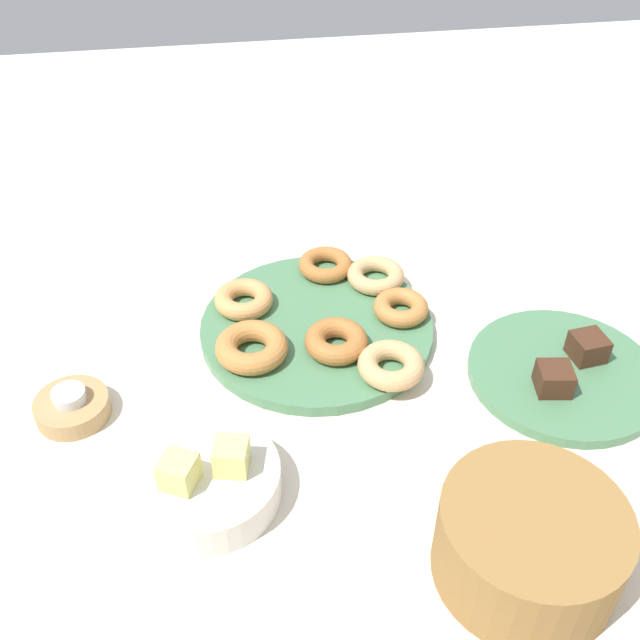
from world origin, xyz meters
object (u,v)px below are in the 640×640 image
donut_5 (252,347)px  tealight (69,396)px  donut_0 (244,299)px  basket (529,543)px  donut_6 (391,365)px  candle_holder (72,407)px  brownie_near (588,347)px  melon_chunk_right (179,472)px  donut_3 (336,341)px  donut_1 (325,265)px  brownie_far (554,379)px  donut_2 (376,275)px  cake_plate (563,373)px  donut_4 (400,306)px  fruit_bowl (209,483)px  donut_plate (317,328)px  melon_chunk_left (231,456)px

donut_5 → tealight: size_ratio=2.35×
donut_0 → basket: bearing=118.4°
donut_0 → donut_6: same height
candle_holder → donut_5: bearing=-166.4°
brownie_near → melon_chunk_right: melon_chunk_right is taller
donut_3 → basket: bearing=110.9°
donut_1 → candle_holder: (0.36, 0.23, -0.02)m
donut_3 → brownie_far: brownie_far is taller
donut_1 → donut_2: bearing=150.3°
cake_plate → brownie_near: size_ratio=5.91×
donut_4 → brownie_near: size_ratio=1.87×
donut_1 → donut_4: 0.15m
donut_0 → donut_3: donut_3 is taller
candle_holder → basket: basket is taller
cake_plate → fruit_bowl: 0.48m
donut_2 → candle_holder: size_ratio=0.93×
cake_plate → candle_holder: (0.63, -0.03, 0.01)m
candle_holder → fruit_bowl: bearing=137.3°
donut_0 → brownie_near: bearing=158.1°
donut_5 → brownie_far: size_ratio=2.31×
brownie_near → tealight: (0.66, -0.02, 0.00)m
donut_2 → cake_plate: donut_2 is taller
donut_6 → cake_plate: bearing=173.0°
donut_0 → melon_chunk_right: size_ratio=2.33×
donut_plate → fruit_bowl: (0.16, 0.26, 0.01)m
donut_3 → melon_chunk_right: (0.21, 0.21, 0.03)m
melon_chunk_right → tealight: bearing=-50.3°
donut_plate → donut_6: size_ratio=3.77×
donut_3 → melon_chunk_right: bearing=45.7°
donut_5 → donut_6: donut_5 is taller
donut_3 → tealight: size_ratio=2.07×
donut_0 → melon_chunk_right: 0.34m
donut_3 → donut_5: size_ratio=0.88×
brownie_near → brownie_far: same height
donut_0 → donut_1: 0.15m
brownie_far → tealight: size_ratio=1.02×
donut_plate → brownie_near: bearing=160.1°
donut_plate → donut_2: (-0.10, -0.08, 0.02)m
donut_2 → brownie_near: bearing=139.6°
donut_3 → cake_plate: bearing=163.7°
donut_0 → donut_2: (-0.20, -0.03, -0.00)m
cake_plate → tealight: (0.63, -0.03, 0.03)m
melon_chunk_left → cake_plate: bearing=-165.3°
brownie_near → candle_holder: size_ratio=0.46×
donut_1 → basket: (-0.12, 0.52, 0.02)m
basket → fruit_bowl: size_ratio=1.15×
donut_5 → fruit_bowl: donut_5 is taller
donut_3 → tealight: bearing=8.4°
donut_5 → brownie_far: 0.39m
donut_0 → donut_1: size_ratio=1.03×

